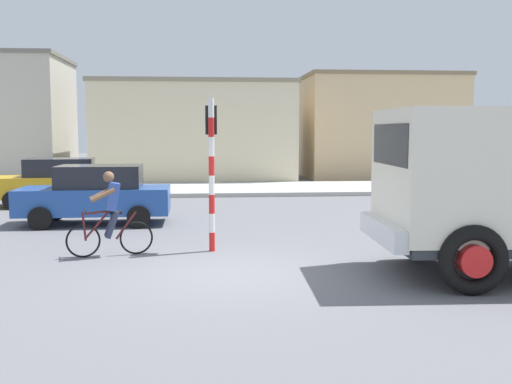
{
  "coord_description": "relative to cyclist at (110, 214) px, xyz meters",
  "views": [
    {
      "loc": [
        -0.59,
        -10.45,
        2.52
      ],
      "look_at": [
        0.59,
        2.5,
        1.2
      ],
      "focal_mm": 42.16,
      "sensor_mm": 36.0,
      "label": 1
    }
  ],
  "objects": [
    {
      "name": "cyclist",
      "position": [
        0.0,
        0.0,
        0.0
      ],
      "size": [
        1.69,
        0.58,
        1.72
      ],
      "color": "black",
      "rests_on": "ground"
    },
    {
      "name": "sidewalk_far",
      "position": [
        2.44,
        13.08,
        -0.78
      ],
      "size": [
        80.0,
        5.0,
        0.16
      ],
      "primitive_type": "cube",
      "color": "#ADADA8",
      "rests_on": "ground"
    },
    {
      "name": "car_red_near",
      "position": [
        -3.04,
        8.57,
        -0.05
      ],
      "size": [
        4.15,
        2.17,
        1.6
      ],
      "color": "gold",
      "rests_on": "ground"
    },
    {
      "name": "car_white_mid",
      "position": [
        10.22,
        3.8,
        -0.05
      ],
      "size": [
        4.2,
        2.29,
        1.6
      ],
      "color": "white",
      "rests_on": "ground"
    },
    {
      "name": "ground_plane",
      "position": [
        2.44,
        -1.75,
        -0.86
      ],
      "size": [
        120.0,
        120.0,
        0.0
      ],
      "primitive_type": "plane",
      "color": "slate"
    },
    {
      "name": "car_far_side",
      "position": [
        -1.0,
        4.29,
        -0.05
      ],
      "size": [
        4.02,
        1.91,
        1.6
      ],
      "color": "#234C9E",
      "rests_on": "ground"
    },
    {
      "name": "building_mid_block",
      "position": [
        1.53,
        18.51,
        1.62
      ],
      "size": [
        9.89,
        5.9,
        4.97
      ],
      "color": "beige",
      "rests_on": "ground"
    },
    {
      "name": "traffic_light_pole",
      "position": [
        2.05,
        0.39,
        1.2
      ],
      "size": [
        0.24,
        0.43,
        3.2
      ],
      "color": "red",
      "rests_on": "ground"
    },
    {
      "name": "building_corner_right",
      "position": [
        11.57,
        20.56,
        1.91
      ],
      "size": [
        8.34,
        6.32,
        5.54
      ],
      "color": "#D1B284",
      "rests_on": "ground"
    }
  ]
}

